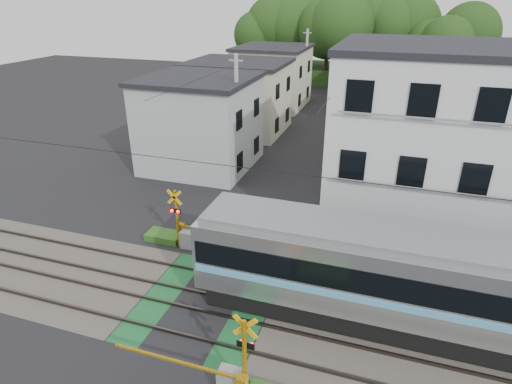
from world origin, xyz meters
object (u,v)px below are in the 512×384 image
(apartment_block, at_px, (438,143))
(pedestrian, at_px, (343,105))
(crossing_signal_far, at_px, (187,234))
(crossing_signal_near, at_px, (232,377))

(apartment_block, bearing_deg, pedestrian, 108.42)
(crossing_signal_far, distance_m, pedestrian, 28.14)
(crossing_signal_far, height_order, apartment_block, apartment_block)
(apartment_block, bearing_deg, crossing_signal_near, -114.22)
(crossing_signal_near, relative_size, apartment_block, 0.46)
(crossing_signal_near, distance_m, crossing_signal_far, 8.95)
(crossing_signal_near, bearing_deg, crossing_signal_far, 125.29)
(crossing_signal_near, height_order, crossing_signal_far, same)
(crossing_signal_far, xyz_separation_m, apartment_block, (11.09, 5.84, 3.94))
(crossing_signal_far, xyz_separation_m, pedestrian, (3.74, 27.89, 0.23))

